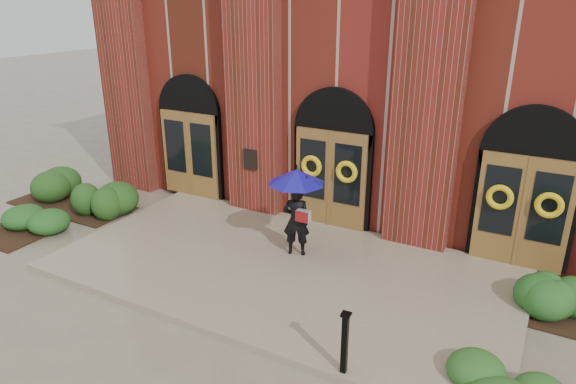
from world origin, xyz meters
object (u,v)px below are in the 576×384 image
Objects in this scene: hedge_wall_left at (69,192)px; hedge_wall_right at (545,297)px; man_with_umbrella at (297,196)px; metal_post at (345,342)px.

hedge_wall_left is 12.48m from hedge_wall_right.
hedge_wall_right is (12.47, 0.62, -0.08)m from hedge_wall_left.
man_with_umbrella reaches higher than hedge_wall_left.
man_with_umbrella reaches higher than hedge_wall_right.
hedge_wall_left is at bearing -177.15° from hedge_wall_right.
metal_post is at bearing -126.93° from hedge_wall_right.
hedge_wall_right is at bearing 53.07° from metal_post.
hedge_wall_left is (-9.81, 2.92, -0.29)m from metal_post.
man_with_umbrella is 5.34m from hedge_wall_right.
metal_post is (2.52, -3.19, -0.87)m from man_with_umbrella.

